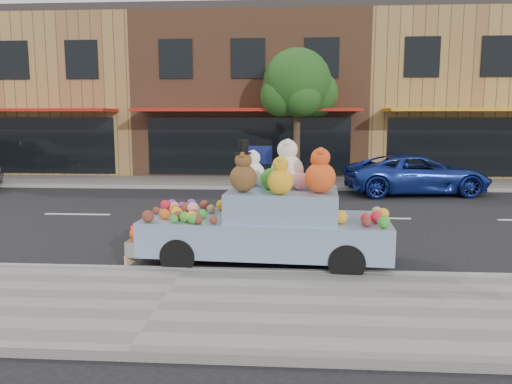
{
  "coord_description": "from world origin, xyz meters",
  "views": [
    {
      "loc": [
        1.73,
        -12.94,
        2.62
      ],
      "look_at": [
        1.12,
        -3.88,
        1.25
      ],
      "focal_mm": 35.0,
      "sensor_mm": 36.0,
      "label": 1
    }
  ],
  "objects": [
    {
      "name": "ground",
      "position": [
        0.0,
        0.0,
        0.0
      ],
      "size": [
        120.0,
        120.0,
        0.0
      ],
      "primitive_type": "plane",
      "color": "black",
      "rests_on": "ground"
    },
    {
      "name": "far_kerb",
      "position": [
        0.0,
        5.0,
        0.07
      ],
      "size": [
        60.0,
        0.12,
        0.13
      ],
      "primitive_type": "cube",
      "color": "gray",
      "rests_on": "ground"
    },
    {
      "name": "storefront_right",
      "position": [
        10.0,
        11.97,
        3.64
      ],
      "size": [
        10.0,
        9.8,
        7.3
      ],
      "color": "#9F7B43",
      "rests_on": "ground"
    },
    {
      "name": "street_tree",
      "position": [
        2.03,
        6.55,
        3.69
      ],
      "size": [
        3.0,
        2.7,
        5.22
      ],
      "color": "#38281C",
      "rests_on": "ground"
    },
    {
      "name": "near_sidewalk",
      "position": [
        0.0,
        -6.5,
        0.06
      ],
      "size": [
        60.0,
        3.0,
        0.12
      ],
      "primitive_type": "cube",
      "color": "gray",
      "rests_on": "ground"
    },
    {
      "name": "art_car",
      "position": [
        1.37,
        -4.21,
        0.81
      ],
      "size": [
        4.58,
        2.02,
        2.24
      ],
      "rotation": [
        0.0,
        0.0,
        -0.06
      ],
      "color": "black",
      "rests_on": "ground"
    },
    {
      "name": "near_kerb",
      "position": [
        0.0,
        -5.0,
        0.07
      ],
      "size": [
        60.0,
        0.12,
        0.13
      ],
      "primitive_type": "cube",
      "color": "gray",
      "rests_on": "ground"
    },
    {
      "name": "storefront_left",
      "position": [
        -10.0,
        11.97,
        3.64
      ],
      "size": [
        10.0,
        9.8,
        7.3
      ],
      "color": "#9F7B43",
      "rests_on": "ground"
    },
    {
      "name": "far_sidewalk",
      "position": [
        0.0,
        6.5,
        0.06
      ],
      "size": [
        60.0,
        3.0,
        0.12
      ],
      "primitive_type": "cube",
      "color": "gray",
      "rests_on": "ground"
    },
    {
      "name": "car_blue",
      "position": [
        6.09,
        4.34,
        0.68
      ],
      "size": [
        5.11,
        2.85,
        1.35
      ],
      "primitive_type": "imported",
      "rotation": [
        0.0,
        0.0,
        1.7
      ],
      "color": "#1B3297",
      "rests_on": "ground"
    },
    {
      "name": "storefront_mid",
      "position": [
        0.0,
        11.97,
        3.64
      ],
      "size": [
        10.0,
        9.8,
        7.3
      ],
      "color": "brown",
      "rests_on": "ground"
    }
  ]
}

